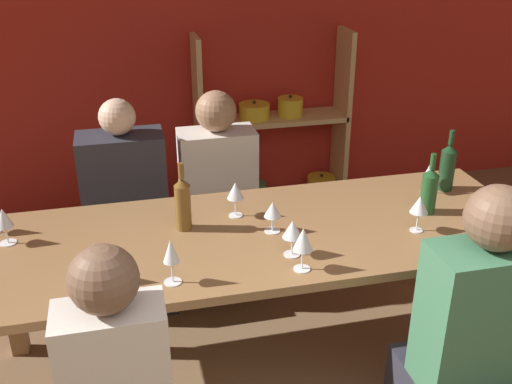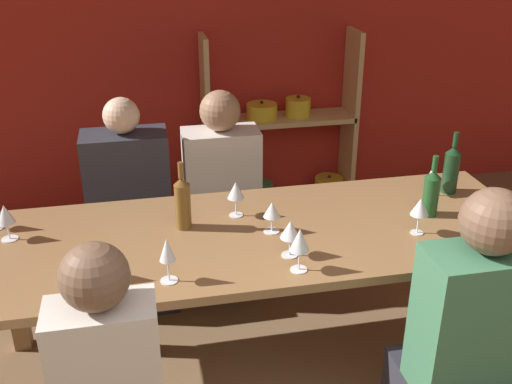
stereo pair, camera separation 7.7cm
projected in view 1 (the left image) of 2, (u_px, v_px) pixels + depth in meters
name	position (u px, v px, depth m)	size (l,w,h in m)	color
wall_back_red	(199.00, 21.00, 4.17)	(8.80, 0.06, 2.70)	red
shelf_unit	(272.00, 141.00, 4.46)	(1.12, 0.30, 1.29)	tan
dining_table	(261.00, 247.00, 2.71)	(2.50, 0.90, 0.74)	olive
wine_bottle_green	(183.00, 203.00, 2.65)	(0.07, 0.07, 0.32)	brown
wine_bottle_dark	(429.00, 190.00, 2.80)	(0.08, 0.08, 0.30)	#1E4C23
wine_bottle_amber	(447.00, 166.00, 3.03)	(0.08, 0.08, 0.32)	#19381E
wine_glass_red_a	(419.00, 205.00, 2.63)	(0.08, 0.08, 0.17)	white
wine_glass_white_b	(273.00, 211.00, 2.63)	(0.08, 0.08, 0.15)	white
wine_glass_white_c	(303.00, 240.00, 2.34)	(0.08, 0.08, 0.19)	white
wine_glass_white_d	(4.00, 219.00, 2.53)	(0.07, 0.07, 0.17)	white
wine_glass_white_e	(171.00, 253.00, 2.25)	(0.07, 0.07, 0.19)	white
wine_glass_empty_a	(292.00, 230.00, 2.44)	(0.08, 0.08, 0.16)	white
wine_glass_empty_b	(95.00, 254.00, 2.26)	(0.08, 0.08, 0.17)	white
wine_glass_empty_c	(430.00, 172.00, 2.99)	(0.07, 0.07, 0.17)	white
wine_glass_empty_d	(235.00, 191.00, 2.76)	(0.08, 0.08, 0.17)	white
person_near_a	(467.00, 378.00, 2.24)	(0.41, 0.51, 1.25)	#2D2D38
person_far_a	(129.00, 229.00, 3.37)	(0.46, 0.57, 1.18)	#2D2D38
person_far_b	(219.00, 214.00, 3.53)	(0.43, 0.54, 1.17)	#2D2D38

